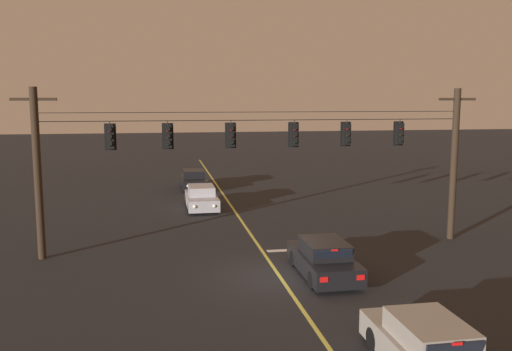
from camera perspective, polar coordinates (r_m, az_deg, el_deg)
name	(u,v)px	position (r m, az deg, el deg)	size (l,w,h in m)	color
ground_plane	(280,277)	(20.64, 2.55, -10.63)	(180.00, 180.00, 0.00)	black
lane_centre_stripe	(240,219)	(30.23, -1.68, -4.58)	(0.14, 60.00, 0.01)	#D1C64C
stop_bar_paint	(304,249)	(24.34, 5.12, -7.74)	(3.40, 0.36, 0.01)	silver
signal_span_assembly	(260,166)	(23.76, 0.43, 1.02)	(20.33, 0.32, 7.10)	#2D2116
traffic_light_leftmost	(110,137)	(23.29, -15.11, 3.93)	(0.48, 0.41, 1.22)	black
traffic_light_left_inner	(168,136)	(23.21, -9.26, 4.09)	(0.48, 0.41, 1.22)	black
traffic_light_centre	(231,136)	(23.41, -2.64, 4.22)	(0.48, 0.41, 1.22)	black
traffic_light_right_inner	(294,135)	(23.94, 4.05, 4.29)	(0.48, 0.41, 1.22)	black
traffic_light_rightmost	(347,134)	(24.65, 9.53, 4.31)	(0.48, 0.41, 1.22)	black
traffic_light_far_right	(400,134)	(25.61, 14.89, 4.29)	(0.48, 0.41, 1.22)	black
car_waiting_near_lane	(324,259)	(20.73, 7.13, -8.73)	(1.80, 4.33, 1.39)	black
car_oncoming_lead	(202,198)	(33.10, -5.75, -2.37)	(1.80, 4.42, 1.39)	#A5A5AD
car_oncoming_trailing	(194,180)	(40.50, -6.55, -0.47)	(1.80, 4.42, 1.39)	black
car_waiting_second_near	(428,348)	(14.33, 17.61, -16.94)	(1.80, 4.33, 1.39)	gray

